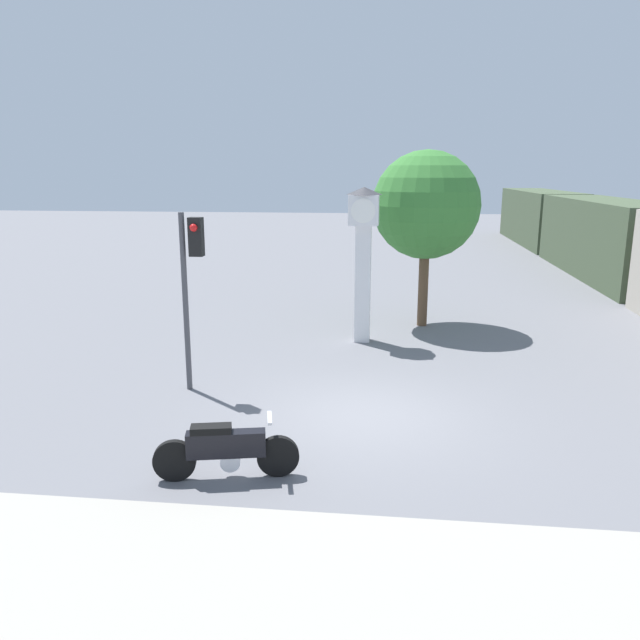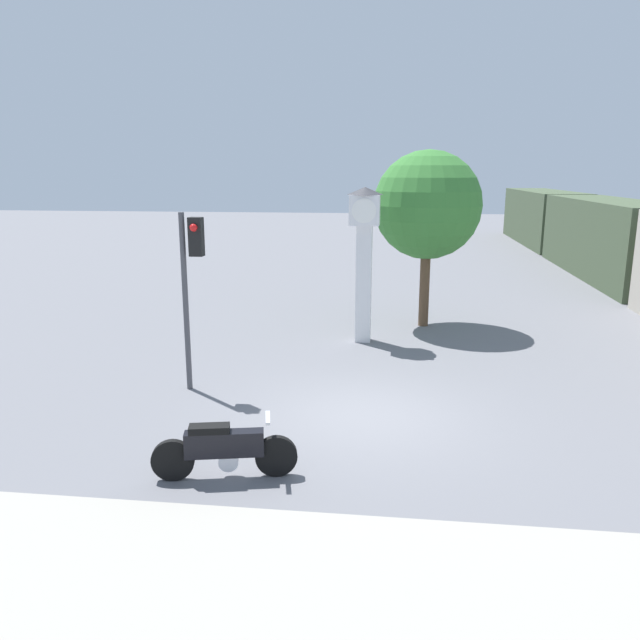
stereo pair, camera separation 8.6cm
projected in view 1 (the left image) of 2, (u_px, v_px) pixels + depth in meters
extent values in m
plane|color=slate|center=(365.00, 416.00, 12.14)|extent=(120.00, 120.00, 0.00)
cylinder|color=black|center=(278.00, 456.00, 9.69)|extent=(0.67, 0.25, 0.66)
cylinder|color=black|center=(175.00, 461.00, 9.54)|extent=(0.67, 0.25, 0.66)
cube|color=black|center=(226.00, 444.00, 9.56)|extent=(1.23, 0.49, 0.40)
cube|color=black|center=(211.00, 429.00, 9.48)|extent=(0.66, 0.38, 0.11)
cylinder|color=silver|center=(230.00, 460.00, 9.63)|extent=(0.35, 0.28, 0.31)
cube|color=silver|center=(270.00, 418.00, 9.53)|extent=(0.17, 0.49, 0.04)
cube|color=white|center=(363.00, 284.00, 17.16)|extent=(0.42, 0.42, 3.24)
cube|color=white|center=(364.00, 210.00, 16.69)|extent=(0.80, 0.80, 0.80)
cylinder|color=white|center=(363.00, 211.00, 16.29)|extent=(0.64, 0.02, 0.64)
cone|color=#333338|center=(364.00, 191.00, 16.57)|extent=(0.96, 0.96, 0.20)
cube|color=#425138|center=(606.00, 238.00, 28.01)|extent=(2.80, 12.83, 3.40)
cube|color=#425138|center=(539.00, 217.00, 40.99)|extent=(2.80, 12.83, 3.40)
cylinder|color=#47474C|center=(186.00, 303.00, 13.22)|extent=(0.12, 0.12, 3.83)
cube|color=black|center=(196.00, 237.00, 12.85)|extent=(0.28, 0.24, 0.80)
sphere|color=red|center=(193.00, 228.00, 12.66)|extent=(0.16, 0.16, 0.16)
cylinder|color=brown|center=(423.00, 287.00, 19.02)|extent=(0.30, 0.30, 2.39)
sphere|color=#387A33|center=(426.00, 205.00, 18.44)|extent=(3.20, 3.20, 3.20)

